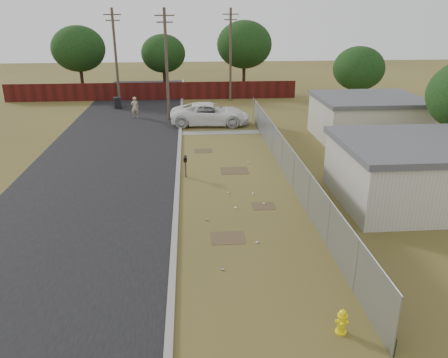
{
  "coord_description": "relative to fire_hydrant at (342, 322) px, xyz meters",
  "views": [
    {
      "loc": [
        -2.21,
        -20.93,
        8.89
      ],
      "look_at": [
        -0.64,
        -1.07,
        1.1
      ],
      "focal_mm": 35.0,
      "sensor_mm": 36.0,
      "label": 1
    }
  ],
  "objects": [
    {
      "name": "scattered_litter",
      "position": [
        -1.96,
        8.84,
        -0.35
      ],
      "size": [
        2.99,
        11.81,
        0.07
      ],
      "color": "white",
      "rests_on": "ground"
    },
    {
      "name": "fire_hydrant",
      "position": [
        0.0,
        0.0,
        0.0
      ],
      "size": [
        0.4,
        0.41,
        0.83
      ],
      "color": "yellow",
      "rests_on": "ground"
    },
    {
      "name": "mailbox",
      "position": [
        -4.58,
        13.15,
        0.59
      ],
      "size": [
        0.18,
        0.53,
        1.23
      ],
      "color": "brown",
      "rests_on": "ground"
    },
    {
      "name": "pickup_truck",
      "position": [
        -2.6,
        25.04,
        0.5
      ],
      "size": [
        6.57,
        3.35,
        1.78
      ],
      "primitive_type": "imported",
      "rotation": [
        0.0,
        0.0,
        1.51
      ],
      "color": "white",
      "rests_on": "ground"
    },
    {
      "name": "ground",
      "position": [
        -2.03,
        10.93,
        -0.39
      ],
      "size": [
        120.0,
        120.0,
        0.0
      ],
      "primitive_type": "plane",
      "color": "olive",
      "rests_on": "ground"
    },
    {
      "name": "street",
      "position": [
        -8.78,
        18.98,
        -0.37
      ],
      "size": [
        15.1,
        60.0,
        0.12
      ],
      "color": "black",
      "rests_on": "ground"
    },
    {
      "name": "houses",
      "position": [
        7.67,
        14.06,
        1.17
      ],
      "size": [
        9.3,
        17.24,
        3.1
      ],
      "color": "beige",
      "rests_on": "ground"
    },
    {
      "name": "trash_bin",
      "position": [
        -11.12,
        32.02,
        0.15
      ],
      "size": [
        0.86,
        0.84,
        1.05
      ],
      "color": "black",
      "rests_on": "ground"
    },
    {
      "name": "pedestrian",
      "position": [
        -9.0,
        28.04,
        0.52
      ],
      "size": [
        0.71,
        0.52,
        1.82
      ],
      "primitive_type": "imported",
      "rotation": [
        0.0,
        0.0,
        3.27
      ],
      "color": "tan",
      "rests_on": "ground"
    },
    {
      "name": "chainlink_fence",
      "position": [
        1.09,
        11.95,
        0.41
      ],
      "size": [
        0.1,
        27.06,
        2.02
      ],
      "color": "#919499",
      "rests_on": "ground"
    },
    {
      "name": "utility_poles",
      "position": [
        -5.69,
        31.59,
        4.31
      ],
      "size": [
        12.6,
        8.24,
        9.0
      ],
      "color": "brown",
      "rests_on": "ground"
    },
    {
      "name": "horizon_trees",
      "position": [
        -1.19,
        34.48,
        4.24
      ],
      "size": [
        33.32,
        31.94,
        7.78
      ],
      "color": "#302115",
      "rests_on": "ground"
    },
    {
      "name": "privacy_fence",
      "position": [
        -8.03,
        35.93,
        0.51
      ],
      "size": [
        30.0,
        0.12,
        1.8
      ],
      "primitive_type": "cube",
      "color": "#49110F",
      "rests_on": "ground"
    }
  ]
}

